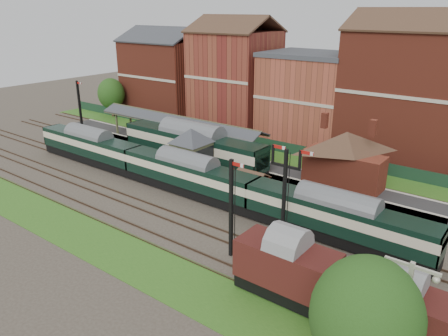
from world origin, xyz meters
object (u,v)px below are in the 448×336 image
Objects in this scene: signal_box at (192,153)px; goods_van_a at (287,267)px; semaphore_bracket at (285,189)px; dmu_train at (188,174)px; platform_railcar at (193,146)px.

goods_van_a is (19.04, -12.25, -0.90)m from signal_box.
semaphore_bracket reaches higher than dmu_train.
dmu_train is 2.45× the size of platform_railcar.
goods_van_a is at bearing -32.76° from signal_box.
semaphore_bracket is (15.04, -5.75, 1.44)m from signal_box.
signal_box is 0.30× the size of platform_railcar.
signal_box is 0.73× the size of semaphore_bracket.
goods_van_a reaches higher than dmu_train.
platform_railcar is (-2.73, 3.25, -0.52)m from signal_box.
goods_van_a is (4.00, -6.50, -2.34)m from semaphore_bracket.
platform_railcar is at bearing 144.55° from goods_van_a.
signal_box is at bearing 147.24° from goods_van_a.
semaphore_bracket reaches higher than goods_van_a.
semaphore_bracket reaches higher than platform_railcar.
signal_box reaches higher than platform_railcar.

